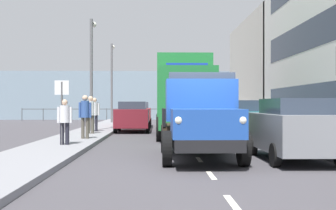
{
  "coord_description": "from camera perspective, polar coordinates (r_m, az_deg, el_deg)",
  "views": [
    {
      "loc": [
        1.19,
        11.18,
        1.56
      ],
      "look_at": [
        0.76,
        -6.01,
        1.54
      ],
      "focal_mm": 47.15,
      "sensor_mm": 36.0,
      "label": 1
    }
  ],
  "objects": [
    {
      "name": "car_maroon_oppositeside_0",
      "position": [
        25.11,
        -4.58,
        -1.45
      ],
      "size": [
        1.92,
        3.98,
        1.72
      ],
      "color": "maroon",
      "rests_on": "ground_plane"
    },
    {
      "name": "pedestrian_couple_a",
      "position": [
        15.84,
        -13.22,
        -1.67
      ],
      "size": [
        0.53,
        0.34,
        1.59
      ],
      "color": "black",
      "rests_on": "sidewalk_right"
    },
    {
      "name": "road_centreline_markings",
      "position": [
        20.69,
        1.89,
        -4.24
      ],
      "size": [
        0.12,
        39.3,
        0.01
      ],
      "color": "silver",
      "rests_on": "ground_plane"
    },
    {
      "name": "lamp_post_far",
      "position": [
        35.22,
        -7.27,
        3.82
      ],
      "size": [
        0.32,
        1.14,
        6.21
      ],
      "color": "#59595B",
      "rests_on": "sidewalk_right"
    },
    {
      "name": "seawall_railing",
      "position": [
        42.06,
        0.2,
        -0.81
      ],
      "size": [
        28.08,
        0.08,
        1.2
      ],
      "color": "#4C5156",
      "rests_on": "ground_plane"
    },
    {
      "name": "street_sign",
      "position": [
        15.81,
        -13.56,
        0.51
      ],
      "size": [
        0.5,
        0.07,
        2.25
      ],
      "color": "#4C4C4C",
      "rests_on": "sidewalk_right"
    },
    {
      "name": "lamp_post_promenade",
      "position": [
        24.24,
        -9.83,
        5.28
      ],
      "size": [
        0.32,
        1.14,
        6.01
      ],
      "color": "#59595B",
      "rests_on": "sidewalk_right"
    },
    {
      "name": "pedestrian_with_bag",
      "position": [
        18.51,
        -10.67,
        -1.01
      ],
      "size": [
        0.53,
        0.34,
        1.79
      ],
      "color": "#4C473D",
      "rests_on": "sidewalk_right"
    },
    {
      "name": "sidewalk_right",
      "position": [
        21.38,
        -10.85,
        -3.91
      ],
      "size": [
        2.31,
        43.21,
        0.15
      ],
      "primitive_type": "cube",
      "color": "gray",
      "rests_on": "ground_plane"
    },
    {
      "name": "truck_vintage_blue",
      "position": [
        12.44,
        4.2,
        -1.69
      ],
      "size": [
        2.17,
        5.64,
        2.43
      ],
      "color": "black",
      "rests_on": "ground_plane"
    },
    {
      "name": "pedestrian_couple_b",
      "position": [
        21.71,
        -9.98,
        -0.81
      ],
      "size": [
        0.53,
        0.34,
        1.81
      ],
      "color": "#4C473D",
      "rests_on": "sidewalk_right"
    },
    {
      "name": "lorry_cargo_green",
      "position": [
        21.43,
        1.93,
        1.45
      ],
      "size": [
        2.58,
        8.2,
        3.87
      ],
      "color": "#1E7033",
      "rests_on": "ground_plane"
    },
    {
      "name": "ground_plane",
      "position": [
        21.13,
        1.82,
        -4.16
      ],
      "size": [
        80.0,
        80.0,
        0.0
      ],
      "primitive_type": "plane",
      "color": "#423F44"
    },
    {
      "name": "car_black_kerbside_2",
      "position": [
        23.41,
        7.84,
        -1.55
      ],
      "size": [
        1.93,
        4.54,
        1.72
      ],
      "color": "black",
      "rests_on": "ground_plane"
    },
    {
      "name": "car_red_oppositeside_1",
      "position": [
        30.22,
        -4.05,
        -1.18
      ],
      "size": [
        1.95,
        4.63,
        1.72
      ],
      "color": "#B21E1E",
      "rests_on": "ground_plane"
    },
    {
      "name": "car_navy_kerbside_3",
      "position": [
        29.76,
        5.85,
        -1.21
      ],
      "size": [
        1.85,
        4.05,
        1.72
      ],
      "color": "navy",
      "rests_on": "ground_plane"
    },
    {
      "name": "sea_horizon",
      "position": [
        45.67,
        0.08,
        1.25
      ],
      "size": [
        80.0,
        0.8,
        5.0
      ],
      "primitive_type": "cube",
      "color": "gray",
      "rests_on": "ground_plane"
    },
    {
      "name": "pedestrian_in_dark_coat",
      "position": [
        23.36,
        -9.48,
        -0.84
      ],
      "size": [
        0.53,
        0.34,
        1.76
      ],
      "color": "black",
      "rests_on": "sidewalk_right"
    },
    {
      "name": "car_teal_kerbside_1",
      "position": [
        18.25,
        10.5,
        -2.02
      ],
      "size": [
        1.83,
        4.34,
        1.72
      ],
      "color": "#1E6670",
      "rests_on": "ground_plane"
    },
    {
      "name": "building_far_block",
      "position": [
        37.18,
        15.21,
        4.13
      ],
      "size": [
        7.15,
        13.7,
        8.39
      ],
      "color": "beige",
      "rests_on": "ground_plane"
    },
    {
      "name": "sidewalk_left",
      "position": [
        21.89,
        14.18,
        -3.82
      ],
      "size": [
        2.31,
        43.21,
        0.15
      ],
      "primitive_type": "cube",
      "color": "gray",
      "rests_on": "ground_plane"
    },
    {
      "name": "car_grey_kerbside_near",
      "position": [
        12.73,
        15.82,
        -2.93
      ],
      "size": [
        1.84,
        4.17,
        1.72
      ],
      "color": "slate",
      "rests_on": "ground_plane"
    }
  ]
}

